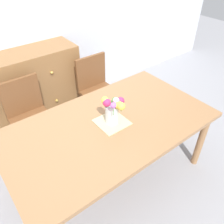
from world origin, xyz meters
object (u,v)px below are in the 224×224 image
object	(u,v)px
chair_left	(29,113)
dresser	(25,93)
flower_vase	(113,109)
dining_table	(110,130)
chair_right	(96,87)

from	to	relation	value
chair_left	dresser	world-z (taller)	dresser
chair_left	dresser	xyz separation A→B (m)	(0.13, 0.46, -0.02)
flower_vase	dining_table	bearing A→B (deg)	156.36
chair_left	chair_right	bearing A→B (deg)	-180.00
chair_left	flower_vase	distance (m)	1.07
dining_table	chair_right	xyz separation A→B (m)	(0.45, 0.87, -0.14)
dining_table	dresser	world-z (taller)	dresser
chair_left	flower_vase	bearing A→B (deg)	118.45
dining_table	chair_right	distance (m)	0.99
dining_table	chair_left	distance (m)	0.99
dining_table	chair_left	size ratio (longest dim) A/B	2.11
chair_left	dresser	size ratio (longest dim) A/B	0.64
chair_right	dresser	bearing A→B (deg)	-30.67
chair_left	dining_table	bearing A→B (deg)	117.27
dining_table	chair_right	world-z (taller)	chair_right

